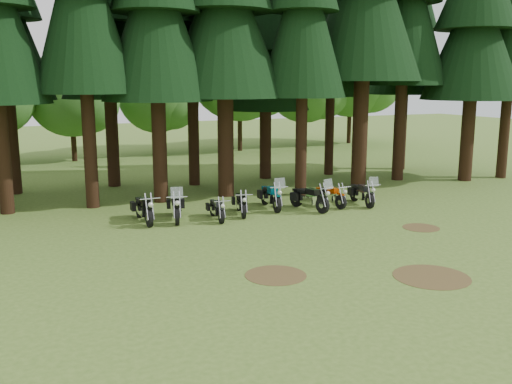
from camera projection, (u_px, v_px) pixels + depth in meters
ground at (327, 245)px, 19.49m from camera, size 120.00×120.00×0.00m
pine_front_9 at (477, 5)px, 30.39m from camera, size 5.44×5.44×15.89m
pine_back_4 at (266, 30)px, 31.37m from camera, size 4.94×4.94×13.78m
pine_back_5 at (333, 5)px, 32.40m from camera, size 3.94×3.94×16.33m
pine_back_6 at (408, 7)px, 34.49m from camera, size 4.59×4.59×16.58m
decid_3 at (75, 96)px, 39.06m from camera, size 6.12×5.95×7.65m
decid_4 at (160, 96)px, 42.74m from camera, size 5.93×5.76×7.41m
decid_5 at (245, 72)px, 44.61m from camera, size 8.45×8.21×10.56m
decid_6 at (309, 85)px, 48.67m from camera, size 7.06×6.86×8.82m
decid_7 at (356, 73)px, 50.22m from camera, size 8.44×8.20×10.55m
dirt_patch_0 at (276, 275)px, 16.47m from camera, size 1.80×1.80×0.01m
dirt_patch_1 at (421, 228)px, 21.80m from camera, size 1.40×1.40×0.01m
dirt_patch_2 at (431, 277)px, 16.34m from camera, size 2.20×2.20×0.01m
motorcycle_0 at (144, 210)px, 22.61m from camera, size 0.34×2.43×0.99m
motorcycle_1 at (176, 207)px, 22.92m from camera, size 0.94×2.49×1.58m
motorcycle_2 at (217, 210)px, 23.02m from camera, size 0.37×1.98×0.80m
motorcycle_3 at (241, 204)px, 23.93m from camera, size 0.72×2.12×0.88m
motorcycle_4 at (271, 197)px, 24.97m from camera, size 0.64×2.48×1.55m
motorcycle_5 at (309, 198)px, 24.72m from camera, size 0.82×2.41×1.52m
motorcycle_6 at (330, 196)px, 25.51m from camera, size 0.42×2.12×0.86m
motorcycle_7 at (362, 194)px, 25.79m from camera, size 0.65×2.31×1.45m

